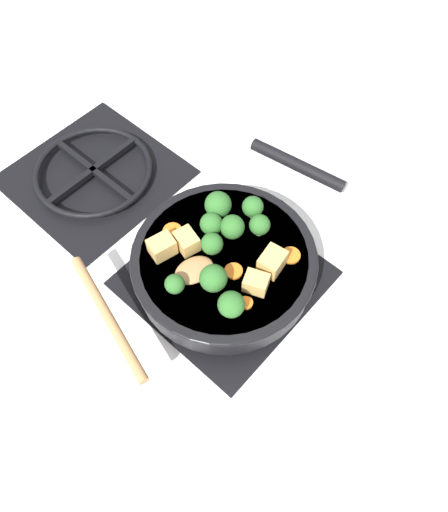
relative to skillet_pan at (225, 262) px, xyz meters
name	(u,v)px	position (x,y,z in m)	size (l,w,h in m)	color
ground_plane	(224,279)	(0.00, 0.00, -0.06)	(2.40, 2.40, 0.00)	white
front_burner_grate	(224,275)	(0.00, 0.00, -0.04)	(0.31, 0.31, 0.03)	black
rear_burner_grate	(94,173)	(0.00, 0.36, -0.04)	(0.31, 0.31, 0.03)	black
skillet_pan	(225,262)	(0.00, 0.00, 0.00)	(0.44, 0.32, 0.05)	black
wooden_spoon	(146,296)	(-0.15, 0.04, 0.03)	(0.23, 0.24, 0.02)	#A87A4C
tofu_cube_center_large	(187,241)	(-0.03, 0.06, 0.04)	(0.04, 0.03, 0.03)	tan
tofu_cube_near_handle	(162,247)	(-0.07, 0.08, 0.04)	(0.04, 0.03, 0.03)	tan
tofu_cube_east_chunk	(256,283)	(-0.01, -0.08, 0.04)	(0.04, 0.03, 0.03)	tan
tofu_cube_west_chunk	(272,262)	(0.03, -0.07, 0.04)	(0.04, 0.04, 0.04)	tan
broccoli_floret_near_spoon	(260,225)	(0.07, -0.01, 0.05)	(0.04, 0.04, 0.04)	#709956
broccoli_floret_center_top	(212,244)	(-0.01, 0.02, 0.05)	(0.04, 0.04, 0.04)	#709956
broccoli_floret_east_rim	(253,207)	(0.09, 0.02, 0.05)	(0.04, 0.04, 0.05)	#709956
broccoli_floret_west_rim	(211,224)	(0.02, 0.05, 0.05)	(0.04, 0.04, 0.05)	#709956
broccoli_floret_north_edge	(175,284)	(-0.10, 0.01, 0.05)	(0.03, 0.03, 0.04)	#709956
broccoli_floret_south_cluster	(232,227)	(0.04, 0.02, 0.05)	(0.04, 0.04, 0.05)	#709956
broccoli_floret_mid_floret	(231,305)	(-0.07, -0.08, 0.05)	(0.04, 0.04, 0.05)	#709956
broccoli_floret_small_inner	(218,205)	(0.05, 0.06, 0.05)	(0.05, 0.05, 0.05)	#709956
broccoli_floret_tall_stem	(213,278)	(-0.06, -0.03, 0.05)	(0.05, 0.05, 0.05)	#709956
carrot_slice_orange_thin	(173,231)	(-0.03, 0.10, 0.03)	(0.03, 0.03, 0.01)	orange
carrot_slice_near_center	(234,271)	(-0.02, -0.03, 0.03)	(0.03, 0.03, 0.01)	orange
carrot_slice_edge_slice	(291,255)	(0.07, -0.08, 0.03)	(0.03, 0.03, 0.01)	orange
carrot_slice_under_broccoli	(246,303)	(-0.05, -0.09, 0.03)	(0.02, 0.02, 0.01)	orange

